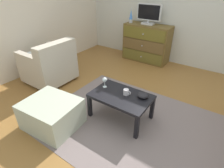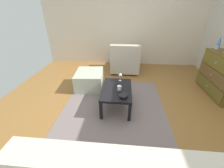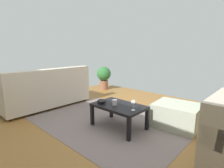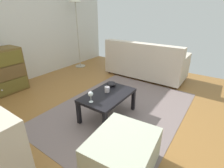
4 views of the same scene
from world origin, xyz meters
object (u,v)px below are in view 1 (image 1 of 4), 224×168
(wine_glass, at_px, (105,80))
(bowl_decorative, at_px, (143,95))
(dresser, at_px, (146,43))
(tv, at_px, (149,14))
(lava_lamp, at_px, (131,16))
(armchair, at_px, (50,65))
(coffee_table, at_px, (121,98))
(mug, at_px, (126,92))
(ottoman, at_px, (52,114))

(wine_glass, distance_m, bowl_decorative, 0.60)
(dresser, height_order, tv, tv)
(tv, xyz_separation_m, lava_lamp, (-0.42, -0.07, -0.08))
(tv, distance_m, wine_glass, 2.29)
(tv, xyz_separation_m, armchair, (-1.02, -2.09, -0.75))
(coffee_table, xyz_separation_m, mug, (0.05, 0.05, 0.09))
(armchair, bearing_deg, tv, 63.93)
(tv, distance_m, armchair, 2.44)
(dresser, height_order, mug, dresser)
(tv, bearing_deg, lava_lamp, -170.85)
(lava_lamp, relative_size, armchair, 0.39)
(coffee_table, xyz_separation_m, wine_glass, (-0.32, 0.05, 0.17))
(wine_glass, distance_m, mug, 0.38)
(dresser, bearing_deg, mug, -71.70)
(tv, height_order, ottoman, tv)
(wine_glass, bearing_deg, ottoman, -116.19)
(lava_lamp, bearing_deg, bowl_decorative, -55.95)
(tv, distance_m, bowl_decorative, 2.40)
(tv, xyz_separation_m, mug, (0.74, -2.18, -0.67))
(wine_glass, relative_size, ottoman, 0.22)
(tv, bearing_deg, coffee_table, -72.94)
(tv, height_order, coffee_table, tv)
(tv, xyz_separation_m, wine_glass, (0.36, -2.18, -0.60))
(dresser, height_order, lava_lamp, lava_lamp)
(dresser, bearing_deg, wine_glass, -81.00)
(dresser, relative_size, lava_lamp, 3.29)
(mug, height_order, armchair, armchair)
(lava_lamp, bearing_deg, tv, 9.15)
(dresser, relative_size, coffee_table, 1.30)
(wine_glass, bearing_deg, lava_lamp, 110.40)
(lava_lamp, bearing_deg, ottoman, -81.48)
(lava_lamp, bearing_deg, dresser, 5.59)
(armchair, distance_m, ottoman, 1.32)
(lava_lamp, height_order, ottoman, lava_lamp)
(tv, relative_size, coffee_table, 0.68)
(tv, relative_size, armchair, 0.67)
(coffee_table, bearing_deg, wine_glass, 171.44)
(coffee_table, relative_size, wine_glass, 5.31)
(dresser, bearing_deg, ottoman, -90.36)
(mug, bearing_deg, lava_lamp, 118.72)
(armchair, bearing_deg, mug, -2.76)
(mug, bearing_deg, tv, 108.68)
(ottoman, bearing_deg, dresser, 89.64)
(dresser, distance_m, mug, 2.27)
(mug, relative_size, ottoman, 0.16)
(dresser, bearing_deg, coffee_table, -73.33)
(mug, bearing_deg, coffee_table, -137.83)
(dresser, relative_size, wine_glass, 6.92)
(tv, bearing_deg, mug, -71.32)
(tv, distance_m, lava_lamp, 0.43)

